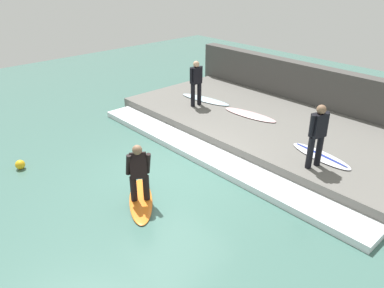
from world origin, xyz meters
The scene contains 12 objects.
ground_plane centered at (0.00, 0.00, 0.00)m, with size 28.00×28.00×0.00m, color #426B60.
concrete_ledge centered at (3.90, 0.00, 0.20)m, with size 4.40×9.84×0.40m, color #66635E.
back_wall centered at (6.35, 0.00, 0.86)m, with size 0.50×10.33×1.72m, color #474442.
wave_foam_crest centered at (1.25, 0.00, 0.09)m, with size 0.90×9.35×0.17m, color silver.
surfboard_riding centered at (-1.35, -0.35, 0.03)m, with size 1.46×1.82×0.06m.
surfer_riding centered at (-1.35, -0.35, 0.83)m, with size 0.53×0.54×1.38m.
surfer_waiting_near centered at (3.14, 2.60, 1.28)m, with size 0.52×0.24×1.56m.
surfboard_waiting_near centered at (3.74, 2.75, 0.43)m, with size 0.81×2.08×0.06m.
surfer_waiting_far centered at (2.33, -2.48, 1.31)m, with size 0.53×0.31×1.61m.
surfboard_waiting_far centered at (2.92, -2.36, 0.43)m, with size 0.77×1.83×0.07m.
surfboard_spare centered at (3.79, 0.71, 0.43)m, with size 0.73×1.97×0.06m.
marker_buoy centered at (-2.82, 3.02, 0.13)m, with size 0.25×0.25×0.25m, color yellow.
Camera 1 is at (-5.29, -6.38, 4.99)m, focal length 35.00 mm.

